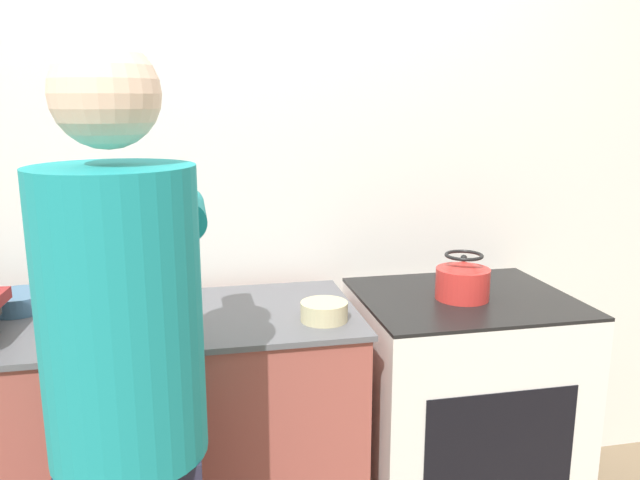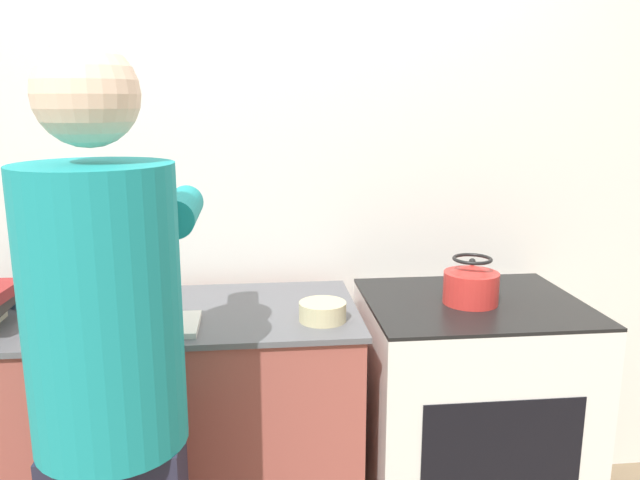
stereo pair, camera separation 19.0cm
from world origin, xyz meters
The scene contains 9 objects.
wall_back centered at (0.00, 0.70, 1.30)m, with size 8.00×0.05×2.60m.
counter centered at (-0.41, 0.29, 0.47)m, with size 1.45×0.60×0.93m.
oven centered at (0.75, 0.32, 0.46)m, with size 0.75×0.64×0.92m.
person centered at (-0.37, -0.27, 0.94)m, with size 0.41×0.64×1.74m.
cutting_board centered at (-0.36, 0.14, 0.94)m, with size 0.35×0.21×0.02m.
knife centered at (-0.42, 0.13, 0.95)m, with size 0.22×0.07×0.01m.
kettle centered at (0.72, 0.29, 0.99)m, with size 0.19×0.19×0.16m.
bowl_prep centered at (-0.78, 0.46, 0.96)m, with size 0.19×0.19×0.06m.
bowl_mixing centered at (0.19, 0.15, 0.96)m, with size 0.15×0.15×0.06m.
Camera 1 is at (-0.21, -1.67, 1.61)m, focal length 35.00 mm.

